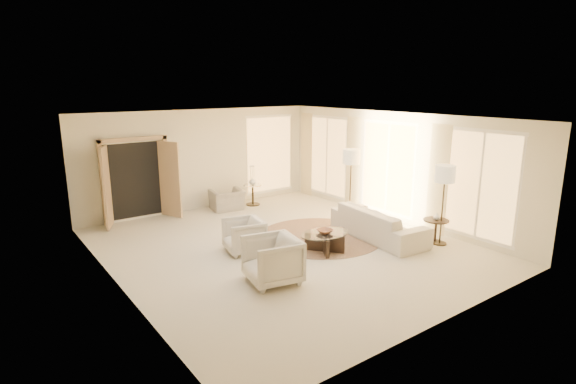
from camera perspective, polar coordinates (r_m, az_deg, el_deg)
room at (r=9.51m, az=-0.52°, el=0.96°), size 7.04×8.04×2.83m
windows_right at (r=11.90m, az=12.83°, el=2.93°), size 0.10×6.40×2.40m
window_back_corner at (r=14.00m, az=-2.32°, el=4.81°), size 1.70×0.10×2.40m
curtains_right at (r=12.47m, az=9.55°, el=3.32°), size 0.06×5.20×2.60m
french_doors at (r=12.13m, az=-18.63°, el=1.39°), size 1.95×0.66×2.16m
area_rug at (r=10.58m, az=4.06°, el=-5.62°), size 3.37×3.37×0.01m
sofa at (r=10.56m, az=11.41°, el=-3.89°), size 1.20×2.52×0.71m
armchair_left at (r=9.54m, az=-5.63°, el=-5.33°), size 0.87×0.90×0.79m
armchair_right at (r=8.07m, az=-2.02°, el=-8.37°), size 0.99×1.04×0.92m
accent_chair at (r=12.80m, az=-7.77°, el=-0.55°), size 0.96×0.70×0.77m
coffee_table at (r=9.57m, az=4.67°, el=-6.09°), size 1.20×1.20×0.42m
end_table at (r=10.58m, az=18.26°, el=-4.23°), size 0.56×0.56×0.53m
side_table at (r=13.21m, az=-4.50°, el=-0.07°), size 0.53×0.53×0.62m
floor_lamp_near at (r=11.76m, az=8.04°, el=4.06°), size 0.45×0.45×1.84m
floor_lamp_far at (r=10.23m, az=19.30°, el=1.75°), size 0.43×0.43×1.78m
bowl at (r=9.51m, az=4.70°, el=-4.99°), size 0.33×0.33×0.08m
end_vase at (r=10.51m, az=18.35°, el=-2.97°), size 0.16×0.16×0.15m
side_vase at (r=13.14m, az=-4.53°, el=1.41°), size 0.28×0.28×0.22m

